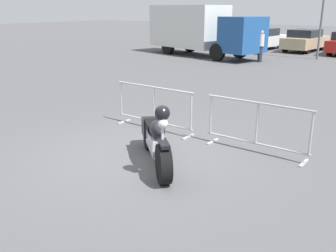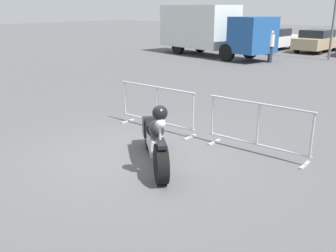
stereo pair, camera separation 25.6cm
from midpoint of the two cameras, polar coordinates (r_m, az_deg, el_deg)
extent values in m
plane|color=#4C4C4F|center=(7.55, -5.82, -4.69)|extent=(120.00, 120.00, 0.00)
cylinder|color=black|center=(6.31, -1.83, -5.81)|extent=(0.63, 0.61, 0.69)
cylinder|color=black|center=(7.85, -3.79, -1.05)|extent=(0.63, 0.61, 0.69)
cube|color=silver|center=(7.04, -2.94, -2.35)|extent=(0.83, 0.81, 0.30)
ellipsoid|color=black|center=(6.76, -2.74, -0.51)|extent=(0.63, 0.62, 0.28)
cube|color=black|center=(7.14, -3.19, 0.11)|extent=(0.61, 0.60, 0.13)
cube|color=black|center=(7.53, -3.56, -0.16)|extent=(0.52, 0.52, 0.34)
cube|color=black|center=(6.18, -1.87, -2.70)|extent=(0.42, 0.40, 0.06)
cylinder|color=silver|center=(6.23, -2.04, -1.11)|extent=(0.06, 0.06, 0.48)
sphere|color=silver|center=(6.12, -1.98, 0.39)|extent=(0.17, 0.17, 0.17)
sphere|color=black|center=(6.13, -2.07, 1.98)|extent=(0.26, 0.26, 0.26)
cylinder|color=#9EA0A5|center=(8.91, -3.03, 5.93)|extent=(2.24, 0.09, 0.04)
cylinder|color=#9EA0A5|center=(9.12, -2.95, 0.69)|extent=(2.24, 0.09, 0.04)
cylinder|color=#9EA0A5|center=(9.71, -7.88, 4.19)|extent=(0.04, 0.04, 0.85)
cylinder|color=#9EA0A5|center=(9.00, -2.99, 3.28)|extent=(0.04, 0.04, 0.85)
cylinder|color=#9EA0A5|center=(8.38, 2.67, 2.19)|extent=(0.04, 0.04, 0.85)
cube|color=#9EA0A5|center=(9.82, -7.44, 0.67)|extent=(0.07, 0.44, 0.03)
cube|color=#9EA0A5|center=(8.60, 2.23, -1.65)|extent=(0.07, 0.44, 0.03)
cylinder|color=#9EA0A5|center=(7.60, 12.69, 3.46)|extent=(2.24, 0.09, 0.04)
cylinder|color=#9EA0A5|center=(7.84, 12.27, -2.57)|extent=(2.24, 0.09, 0.04)
cylinder|color=#9EA0A5|center=(8.18, 5.66, 1.74)|extent=(0.04, 0.04, 0.85)
cylinder|color=#9EA0A5|center=(7.71, 12.48, 0.40)|extent=(0.04, 0.04, 0.85)
cylinder|color=#9EA0A5|center=(7.36, 20.05, -1.10)|extent=(0.04, 0.04, 0.85)
cube|color=#9EA0A5|center=(8.33, 5.94, -2.38)|extent=(0.07, 0.44, 0.03)
cube|color=#9EA0A5|center=(7.59, 19.07, -5.37)|extent=(0.07, 0.44, 0.03)
cube|color=silver|center=(24.19, 2.85, 14.96)|extent=(5.41, 3.46, 2.50)
cube|color=#1E4C8C|center=(21.27, 10.97, 13.50)|extent=(2.28, 2.56, 1.90)
cylinder|color=black|center=(22.69, 10.55, 11.35)|extent=(1.00, 0.51, 0.96)
cylinder|color=black|center=(21.24, 7.16, 11.09)|extent=(1.00, 0.51, 0.96)
cylinder|color=black|center=(25.56, 3.10, 12.29)|extent=(1.00, 0.51, 0.96)
cylinder|color=black|center=(24.28, -0.30, 12.04)|extent=(1.00, 0.51, 0.96)
cube|color=#B7BABF|center=(30.53, 3.97, 13.31)|extent=(1.98, 4.12, 0.65)
cube|color=#1E232B|center=(30.38, 3.83, 14.34)|extent=(1.67, 2.17, 0.46)
cylinder|color=black|center=(31.98, 4.37, 13.01)|extent=(0.26, 0.61, 0.59)
cylinder|color=black|center=(31.19, 6.43, 12.84)|extent=(0.26, 0.61, 0.59)
cylinder|color=black|center=(29.97, 1.39, 12.75)|extent=(0.26, 0.61, 0.59)
cylinder|color=black|center=(29.13, 3.52, 12.58)|extent=(0.26, 0.61, 0.59)
cube|color=#284799|center=(29.31, 8.97, 12.98)|extent=(2.00, 4.17, 0.66)
cube|color=#1E232B|center=(29.16, 8.88, 14.07)|extent=(1.69, 2.19, 0.47)
cylinder|color=black|center=(30.79, 9.14, 12.67)|extent=(0.26, 0.62, 0.60)
cylinder|color=black|center=(30.09, 11.42, 12.44)|extent=(0.26, 0.62, 0.60)
cylinder|color=black|center=(28.64, 6.34, 12.43)|extent=(0.26, 0.62, 0.60)
cylinder|color=black|center=(27.88, 8.73, 12.20)|extent=(0.26, 0.62, 0.60)
cube|color=white|center=(27.88, 13.98, 12.52)|extent=(2.12, 4.42, 0.70)
cube|color=#1E232B|center=(27.71, 13.93, 13.74)|extent=(1.80, 2.33, 0.50)
cylinder|color=black|center=(29.46, 13.90, 12.21)|extent=(0.28, 0.65, 0.64)
cylinder|color=black|center=(28.82, 16.53, 11.90)|extent=(0.28, 0.65, 0.64)
cylinder|color=black|center=(27.05, 11.17, 11.95)|extent=(0.28, 0.65, 0.64)
cylinder|color=black|center=(26.36, 13.98, 11.62)|extent=(0.28, 0.65, 0.64)
cube|color=tan|center=(27.38, 19.90, 11.92)|extent=(2.12, 4.42, 0.70)
cube|color=#1E232B|center=(27.19, 19.92, 13.16)|extent=(1.80, 2.33, 0.50)
cylinder|color=black|center=(28.94, 19.49, 11.64)|extent=(0.28, 0.65, 0.64)
cylinder|color=black|center=(28.43, 22.26, 11.26)|extent=(0.28, 0.65, 0.64)
cylinder|color=black|center=(26.42, 17.22, 11.37)|extent=(0.28, 0.65, 0.64)
cylinder|color=black|center=(25.87, 20.23, 10.96)|extent=(0.28, 0.65, 0.64)
cylinder|color=black|center=(25.41, 23.16, 10.52)|extent=(0.27, 0.64, 0.62)
cylinder|color=#262838|center=(21.26, 13.50, 10.61)|extent=(0.34, 0.34, 0.85)
cylinder|color=beige|center=(21.18, 13.65, 12.58)|extent=(0.48, 0.48, 0.62)
sphere|color=tan|center=(21.15, 13.73, 13.71)|extent=(0.22, 0.22, 0.22)
cylinder|color=#595B60|center=(23.25, 22.21, 16.15)|extent=(0.12, 0.12, 5.50)
camera|label=1|loc=(0.13, -91.01, -0.32)|focal=40.00mm
camera|label=2|loc=(0.13, 88.99, 0.32)|focal=40.00mm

